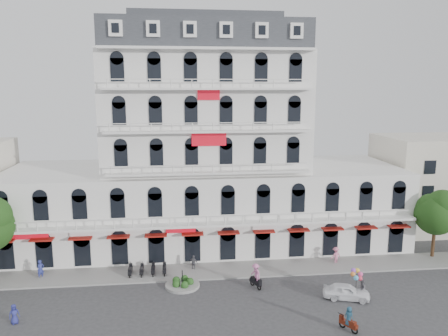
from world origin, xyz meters
TOP-DOWN VIEW (x-y plane):
  - ground at (0.00, 0.00)m, footprint 120.00×120.00m
  - sidewalk at (0.00, 9.00)m, footprint 53.00×4.00m
  - main_building at (0.00, 18.00)m, footprint 45.00×15.00m
  - flank_building_east at (30.00, 20.00)m, footprint 14.00×10.00m
  - traffic_island at (-3.00, 6.00)m, footprint 3.20×3.20m
  - parked_scooter_row at (-6.35, 8.80)m, footprint 4.40×1.80m
  - tree_east_inner at (24.05, 9.98)m, footprint 4.40×4.37m
  - parked_car at (11.13, 1.99)m, footprint 4.28×2.74m
  - rider_east at (9.33, -2.89)m, footprint 1.09×1.50m
  - rider_center at (3.68, 5.00)m, footprint 1.14×1.60m
  - pedestrian_left at (-16.11, 0.99)m, footprint 0.93×0.85m
  - pedestrian_mid at (-1.80, 9.50)m, footprint 1.00×0.80m
  - pedestrian_right at (12.97, 9.50)m, footprint 1.34×1.03m
  - pedestrian_far at (-16.49, 9.20)m, footprint 0.80×0.81m
  - balloon_vendor at (12.43, 2.32)m, footprint 1.37×1.28m

SIDE VIEW (x-z plane):
  - ground at x=0.00m, z-range 0.00..0.00m
  - parked_scooter_row at x=-6.35m, z-range -0.55..0.55m
  - sidewalk at x=0.00m, z-range 0.00..0.16m
  - traffic_island at x=-3.00m, z-range -0.54..1.06m
  - parked_car at x=11.13m, z-range 0.00..1.36m
  - pedestrian_mid at x=-1.80m, z-range 0.00..1.59m
  - pedestrian_left at x=-16.11m, z-range 0.00..1.60m
  - pedestrian_right at x=12.97m, z-range 0.00..1.83m
  - rider_east at x=9.33m, z-range -0.04..1.92m
  - pedestrian_far at x=-16.49m, z-range 0.00..1.89m
  - rider_center at x=3.68m, z-range 0.08..2.42m
  - balloon_vendor at x=12.43m, z-range 0.07..2.51m
  - tree_east_inner at x=24.05m, z-range 1.43..9.00m
  - flank_building_east at x=30.00m, z-range 0.00..12.00m
  - main_building at x=0.00m, z-range -2.94..22.86m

